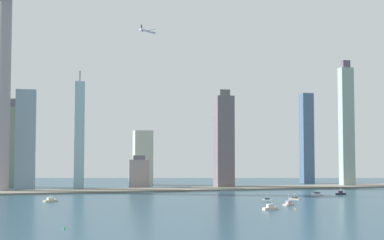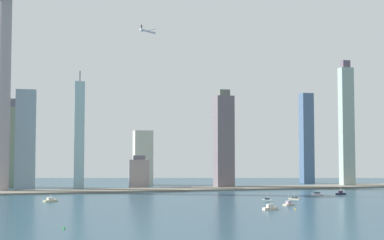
# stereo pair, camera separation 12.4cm
# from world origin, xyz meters

# --- Properties ---
(waterfront_pier) EXTENTS (701.41, 51.56, 2.18)m
(waterfront_pier) POSITION_xyz_m (0.00, 490.50, 1.09)
(waterfront_pier) COLOR slate
(waterfront_pier) RESTS_ON ground
(observation_tower) EXTENTS (41.21, 41.21, 372.02)m
(observation_tower) POSITION_xyz_m (-225.90, 514.15, 171.37)
(observation_tower) COLOR #9B9094
(observation_tower) RESTS_ON ground
(skyscraper_0) EXTENTS (19.51, 13.07, 186.38)m
(skyscraper_0) POSITION_xyz_m (256.30, 497.83, 89.76)
(skyscraper_0) COLOR #92A49B
(skyscraper_0) RESTS_ON ground
(skyscraper_1) EXTENTS (24.98, 24.51, 139.37)m
(skyscraper_1) POSITION_xyz_m (72.03, 515.50, 66.85)
(skyscraper_1) COLOR #665C62
(skyscraper_1) RESTS_ON ground
(skyscraper_2) EXTENTS (18.83, 17.19, 145.21)m
(skyscraper_2) POSITION_xyz_m (233.40, 582.20, 72.61)
(skyscraper_2) COLOR #455E7F
(skyscraper_2) RESTS_ON ground
(skyscraper_3) EXTENTS (26.51, 12.28, 135.36)m
(skyscraper_3) POSITION_xyz_m (-199.32, 541.79, 67.68)
(skyscraper_3) COLOR #8099A8
(skyscraper_3) RESTS_ON ground
(skyscraper_4) EXTENTS (13.97, 12.69, 165.88)m
(skyscraper_4) POSITION_xyz_m (-127.87, 559.99, 75.47)
(skyscraper_4) COLOR #97BCC5
(skyscraper_4) RESTS_ON ground
(skyscraper_5) EXTENTS (26.70, 24.11, 127.12)m
(skyscraper_5) POSITION_xyz_m (-222.35, 596.36, 59.89)
(skyscraper_5) COLOR slate
(skyscraper_5) RESTS_ON ground
(skyscraper_6) EXTENTS (26.18, 17.79, 46.00)m
(skyscraper_6) POSITION_xyz_m (-46.02, 535.80, 21.20)
(skyscraper_6) COLOR gray
(skyscraper_6) RESTS_ON ground
(skyscraper_7) EXTENTS (27.67, 27.23, 82.89)m
(skyscraper_7) POSITION_xyz_m (-31.33, 597.95, 41.44)
(skyscraper_7) COLOR #B8BEAA
(skyscraper_7) RESTS_ON ground
(boat_0) EXTENTS (11.43, 8.14, 8.24)m
(boat_0) POSITION_xyz_m (60.38, 324.70, 1.20)
(boat_0) COLOR silver
(boat_0) RESTS_ON ground
(boat_1) EXTENTS (13.53, 10.78, 11.41)m
(boat_1) POSITION_xyz_m (64.26, 279.32, 1.60)
(boat_1) COLOR beige
(boat_1) RESTS_ON ground
(boat_2) EXTENTS (11.59, 12.43, 7.07)m
(boat_2) POSITION_xyz_m (94.74, 330.76, 1.15)
(boat_2) COLOR beige
(boat_2) RESTS_ON ground
(boat_3) EXTENTS (12.74, 4.28, 9.64)m
(boat_3) POSITION_xyz_m (174.61, 374.01, 1.80)
(boat_3) COLOR #1E212F
(boat_3) RESTS_ON ground
(boat_4) EXTENTS (14.94, 14.98, 7.82)m
(boat_4) POSITION_xyz_m (-163.06, 371.72, 1.67)
(boat_4) COLOR beige
(boat_4) RESTS_ON ground
(boat_5) EXTENTS (15.05, 11.46, 6.49)m
(boat_5) POSITION_xyz_m (145.64, 377.34, 1.31)
(boat_5) COLOR white
(boat_5) RESTS_ON ground
(boat_6) EXTENTS (15.41, 8.13, 5.20)m
(boat_6) POSITION_xyz_m (32.36, 248.42, 1.87)
(boat_6) COLOR beige
(boat_6) RESTS_ON ground
(channel_buoy_0) EXTENTS (1.32, 1.32, 1.77)m
(channel_buoy_0) POSITION_xyz_m (54.43, 242.77, 0.89)
(channel_buoy_0) COLOR yellow
(channel_buoy_0) RESTS_ON ground
(channel_buoy_1) EXTENTS (1.85, 1.85, 2.07)m
(channel_buoy_1) POSITION_xyz_m (-150.10, 173.78, 1.03)
(channel_buoy_1) COLOR green
(channel_buoy_1) RESTS_ON ground
(airplane) EXTENTS (26.36, 24.01, 8.05)m
(airplane) POSITION_xyz_m (-39.94, 499.39, 215.00)
(airplane) COLOR silver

